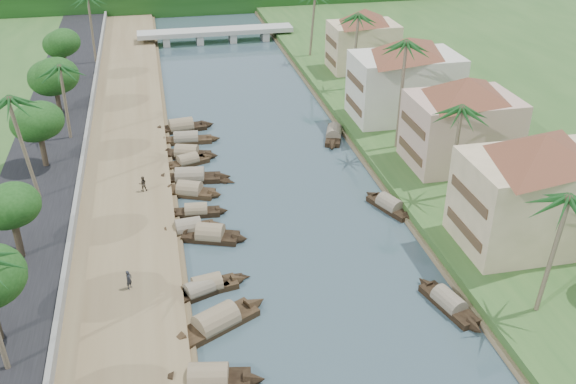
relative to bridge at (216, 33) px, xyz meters
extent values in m
plane|color=#33474D|center=(0.00, -72.00, -1.72)|extent=(220.00, 220.00, 0.00)
cube|color=brown|center=(-16.00, -52.00, -1.32)|extent=(10.00, 180.00, 0.80)
cube|color=#2B5221|center=(19.00, -52.00, -1.12)|extent=(16.00, 180.00, 1.20)
cube|color=black|center=(-24.50, -52.00, -1.02)|extent=(8.00, 180.00, 1.40)
cube|color=gray|center=(-20.20, -52.00, -0.37)|extent=(0.40, 180.00, 1.10)
cube|color=#A1A197|center=(0.00, 0.00, 0.28)|extent=(28.00, 4.00, 0.80)
cube|color=#A1A197|center=(-9.00, 0.00, -0.82)|extent=(1.20, 3.50, 1.80)
cube|color=#A1A197|center=(-3.00, 0.00, -0.82)|extent=(1.20, 3.50, 1.80)
cube|color=#A1A197|center=(3.00, 0.00, -0.82)|extent=(1.20, 3.50, 1.80)
cube|color=#A1A197|center=(9.00, 0.00, -0.82)|extent=(1.20, 3.50, 1.80)
cube|color=beige|center=(19.00, -74.00, 3.48)|extent=(12.00, 8.00, 8.00)
pyramid|color=brown|center=(19.00, -74.00, 8.58)|extent=(14.85, 14.85, 2.20)
cube|color=#4C3723|center=(12.95, -74.00, 1.48)|extent=(0.10, 6.40, 0.90)
cube|color=#4C3723|center=(12.95, -74.00, 4.68)|extent=(0.10, 6.40, 0.90)
cube|color=tan|center=(20.00, -58.00, 3.23)|extent=(11.00, 8.00, 7.50)
pyramid|color=brown|center=(20.00, -58.00, 8.08)|extent=(14.11, 14.11, 2.20)
cube|color=#4C3723|center=(14.45, -58.00, 1.35)|extent=(0.10, 6.40, 0.90)
cube|color=#4C3723|center=(14.45, -58.00, 4.35)|extent=(0.10, 6.40, 0.90)
cube|color=beige|center=(19.00, -44.00, 3.48)|extent=(13.00, 8.00, 8.00)
pyramid|color=brown|center=(19.00, -44.00, 8.58)|extent=(15.59, 15.59, 2.20)
cube|color=#4C3723|center=(12.45, -44.00, 1.48)|extent=(0.10, 6.40, 0.90)
cube|color=#4C3723|center=(12.45, -44.00, 4.68)|extent=(0.10, 6.40, 0.90)
cube|color=beige|center=(20.00, -24.00, 2.98)|extent=(10.00, 7.00, 7.00)
pyramid|color=brown|center=(20.00, -24.00, 7.58)|extent=(12.62, 12.62, 2.20)
cube|color=#4C3723|center=(14.95, -24.00, 1.23)|extent=(0.10, 5.60, 0.90)
cube|color=#4C3723|center=(14.95, -24.00, 4.03)|extent=(0.10, 5.60, 0.90)
cube|color=black|center=(-9.96, -84.09, -1.52)|extent=(5.88, 2.98, 0.70)
cone|color=black|center=(-6.90, -84.65, -1.44)|extent=(1.94, 2.07, 1.98)
cone|color=black|center=(-13.03, -83.52, -1.44)|extent=(1.94, 2.07, 1.98)
cylinder|color=#846E54|center=(-9.96, -84.09, -1.14)|extent=(4.59, 2.82, 2.08)
cube|color=black|center=(-8.81, -78.41, -1.52)|extent=(6.95, 5.03, 0.70)
cone|color=black|center=(-5.50, -76.65, -1.44)|extent=(2.60, 2.58, 2.11)
cone|color=black|center=(-12.12, -80.17, -1.44)|extent=(2.60, 2.58, 2.11)
cylinder|color=#846E54|center=(-8.81, -78.41, -1.14)|extent=(5.58, 4.36, 2.19)
cube|color=black|center=(-9.69, -74.18, -1.52)|extent=(5.00, 3.12, 0.70)
cone|color=black|center=(-7.21, -73.24, -1.44)|extent=(1.77, 1.77, 1.52)
cone|color=black|center=(-12.17, -75.13, -1.44)|extent=(1.77, 1.77, 1.52)
cylinder|color=gray|center=(-9.69, -74.18, -1.14)|extent=(3.97, 2.78, 1.58)
cube|color=black|center=(-9.02, -73.73, -1.52)|extent=(5.15, 2.53, 0.70)
cone|color=black|center=(-6.32, -73.24, -1.44)|extent=(1.68, 1.74, 1.66)
cone|color=black|center=(-11.71, -74.22, -1.44)|extent=(1.68, 1.74, 1.66)
cylinder|color=#846E54|center=(-9.02, -73.73, -1.14)|extent=(4.01, 2.38, 1.74)
cube|color=black|center=(-7.96, -66.10, -1.52)|extent=(5.49, 3.63, 0.70)
cone|color=black|center=(-5.29, -67.08, -1.44)|extent=(2.04, 2.19, 1.94)
cone|color=black|center=(-10.63, -65.12, -1.44)|extent=(2.04, 2.19, 1.94)
cylinder|color=#846E54|center=(-7.96, -66.10, -1.14)|extent=(4.38, 3.28, 2.05)
cube|color=black|center=(-9.86, -64.54, -1.52)|extent=(5.06, 2.20, 0.70)
cone|color=black|center=(-7.14, -64.29, -1.44)|extent=(1.58, 1.71, 1.74)
cone|color=black|center=(-12.58, -64.79, -1.44)|extent=(1.58, 1.71, 1.74)
cylinder|color=gray|center=(-9.86, -64.54, -1.14)|extent=(3.91, 2.17, 1.83)
cube|color=black|center=(-8.87, -61.47, -1.52)|extent=(4.71, 1.87, 0.70)
cone|color=black|center=(-6.33, -61.71, -1.44)|extent=(1.43, 1.42, 1.45)
cone|color=black|center=(-11.41, -61.23, -1.44)|extent=(1.43, 1.42, 1.45)
cylinder|color=#846E54|center=(-8.87, -61.47, -1.14)|extent=(3.63, 1.83, 1.50)
cube|color=black|center=(-9.17, -57.16, -1.52)|extent=(5.38, 3.71, 0.70)
cone|color=black|center=(-6.59, -58.26, -1.44)|extent=(2.03, 2.14, 1.85)
cone|color=black|center=(-11.75, -56.06, -1.44)|extent=(2.03, 2.14, 1.85)
cylinder|color=#846E54|center=(-9.17, -57.16, -1.14)|extent=(4.32, 3.31, 1.96)
cube|color=black|center=(-8.91, -54.04, -1.52)|extent=(6.68, 2.72, 0.70)
cone|color=black|center=(-5.33, -54.49, -1.44)|extent=(2.05, 1.96, 1.95)
cone|color=black|center=(-12.49, -53.59, -1.44)|extent=(2.05, 1.96, 1.95)
cylinder|color=gray|center=(-8.91, -54.04, -1.14)|extent=(5.17, 2.61, 2.01)
cube|color=black|center=(-8.84, -50.08, -1.52)|extent=(5.00, 3.07, 0.70)
cone|color=black|center=(-6.35, -49.19, -1.44)|extent=(1.76, 1.78, 1.55)
cone|color=black|center=(-11.32, -50.97, -1.44)|extent=(1.76, 1.78, 1.55)
cylinder|color=#846E54|center=(-8.84, -50.08, -1.14)|extent=(3.96, 2.75, 1.62)
cube|color=black|center=(-8.81, -47.95, -1.52)|extent=(5.72, 3.44, 0.70)
cone|color=black|center=(-5.95, -48.88, -1.44)|extent=(2.01, 2.08, 1.84)
cone|color=black|center=(-11.67, -47.02, -1.44)|extent=(2.01, 2.08, 1.84)
cylinder|color=#846E54|center=(-8.81, -47.95, -1.14)|extent=(4.53, 3.12, 1.93)
cube|color=black|center=(-8.59, -43.82, -1.52)|extent=(6.26, 2.18, 0.70)
cone|color=black|center=(-5.18, -44.09, -1.44)|extent=(1.85, 1.67, 1.74)
cone|color=black|center=(-11.99, -43.56, -1.44)|extent=(1.85, 1.67, 1.74)
cylinder|color=gray|center=(-8.59, -43.82, -1.14)|extent=(4.82, 2.13, 1.78)
cube|color=black|center=(-8.91, -39.91, -1.52)|extent=(6.40, 2.74, 0.70)
cone|color=black|center=(-5.49, -39.50, -1.44)|extent=(1.99, 2.02, 2.01)
cone|color=black|center=(-12.34, -40.32, -1.44)|extent=(1.99, 2.02, 2.01)
cylinder|color=#846E54|center=(-8.91, -39.91, -1.14)|extent=(4.96, 2.65, 2.10)
cube|color=black|center=(9.26, -79.88, -1.52)|extent=(2.98, 5.86, 0.70)
cone|color=black|center=(8.46, -76.85, -1.44)|extent=(1.80, 1.91, 1.62)
cone|color=black|center=(10.05, -82.91, -1.44)|extent=(1.80, 1.91, 1.62)
cylinder|color=gray|center=(9.26, -79.88, -1.14)|extent=(2.70, 4.59, 1.67)
cube|color=black|center=(10.04, -64.38, -1.52)|extent=(3.57, 5.55, 0.70)
cone|color=black|center=(8.92, -61.65, -1.44)|extent=(1.98, 1.99, 1.69)
cone|color=black|center=(11.16, -67.11, -1.44)|extent=(1.98, 1.99, 1.69)
cylinder|color=gray|center=(10.04, -64.38, -1.14)|extent=(3.16, 4.42, 1.75)
cube|color=black|center=(9.38, -46.08, -1.52)|extent=(3.70, 6.48, 0.70)
cone|color=black|center=(10.50, -42.81, -1.44)|extent=(2.09, 2.19, 1.81)
cone|color=black|center=(8.27, -49.36, -1.44)|extent=(2.09, 2.19, 1.81)
cylinder|color=gray|center=(9.38, -46.08, -1.14)|extent=(3.29, 5.11, 1.86)
cube|color=black|center=(-7.75, -72.64, -1.62)|extent=(3.62, 0.91, 0.35)
cone|color=black|center=(-5.73, -72.70, -1.62)|extent=(0.92, 0.83, 0.80)
cone|color=black|center=(-9.77, -72.58, -1.62)|extent=(0.92, 0.83, 0.80)
cube|color=black|center=(-6.93, -54.12, -1.62)|extent=(4.39, 3.08, 0.35)
cone|color=black|center=(-4.72, -55.41, -1.62)|extent=(1.44, 1.36, 0.91)
cone|color=black|center=(-9.14, -52.82, -1.62)|extent=(1.44, 1.36, 0.91)
cylinder|color=#76634F|center=(15.00, -82.82, 4.36)|extent=(0.98, 0.36, 9.76)
sphere|color=#1A4F1C|center=(15.00, -82.82, 9.04)|extent=(3.20, 3.20, 3.20)
cylinder|color=#76634F|center=(16.00, -64.87, 4.19)|extent=(0.52, 0.36, 9.43)
sphere|color=#1A4F1C|center=(16.00, -64.87, 8.71)|extent=(3.20, 3.20, 3.20)
cylinder|color=#76634F|center=(15.00, -52.68, 5.67)|extent=(0.53, 0.36, 12.39)
sphere|color=#1A4F1C|center=(15.00, -52.68, 11.62)|extent=(3.20, 3.20, 3.20)
cylinder|color=#76634F|center=(16.00, -32.28, 4.73)|extent=(0.83, 0.36, 10.51)
sphere|color=#1A4F1C|center=(16.00, -32.28, 9.78)|extent=(3.20, 3.20, 3.20)
cylinder|color=#76634F|center=(-24.00, -57.18, 4.94)|extent=(1.36, 0.36, 10.50)
sphere|color=#1A4F1C|center=(-24.00, -57.18, 9.98)|extent=(3.20, 3.20, 3.20)
cylinder|color=#76634F|center=(-22.00, -42.62, 4.07)|extent=(0.50, 0.36, 8.78)
sphere|color=#1A4F1C|center=(-22.00, -42.62, 8.28)|extent=(3.20, 3.20, 3.20)
cylinder|color=#76634F|center=(14.00, -15.38, 4.42)|extent=(1.08, 0.36, 9.88)
cylinder|color=#76634F|center=(-20.50, -12.60, 4.83)|extent=(0.50, 0.36, 10.31)
cylinder|color=brown|center=(-24.00, -67.55, 1.32)|extent=(0.60, 0.60, 3.36)
ellipsoid|color=#13390F|center=(-24.00, -67.55, 4.53)|extent=(4.38, 4.38, 3.60)
cylinder|color=brown|center=(-24.00, -49.82, 1.38)|extent=(0.60, 0.60, 3.49)
ellipsoid|color=#13390F|center=(-24.00, -49.82, 4.72)|extent=(4.84, 4.84, 3.98)
cylinder|color=brown|center=(-24.00, -34.08, 1.30)|extent=(0.60, 0.60, 3.32)
ellipsoid|color=#13390F|center=(-24.00, -34.08, 4.48)|extent=(5.51, 5.51, 4.53)
cylinder|color=brown|center=(-24.00, -21.73, 1.60)|extent=(0.60, 0.60, 3.94)
ellipsoid|color=#13390F|center=(-24.00, -21.73, 5.37)|extent=(4.56, 4.56, 3.75)
cylinder|color=brown|center=(24.00, -43.64, 1.29)|extent=(0.60, 0.60, 3.71)
ellipsoid|color=#13390F|center=(24.00, -43.64, 4.84)|extent=(4.53, 4.53, 3.73)
imported|color=#25262C|center=(-15.11, -73.20, -0.10)|extent=(0.68, 0.72, 1.64)
imported|color=#362F26|center=(-13.81, -56.79, -0.12)|extent=(0.84, 0.68, 1.61)
camera|label=1|loc=(-11.36, -116.21, 30.38)|focal=40.00mm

